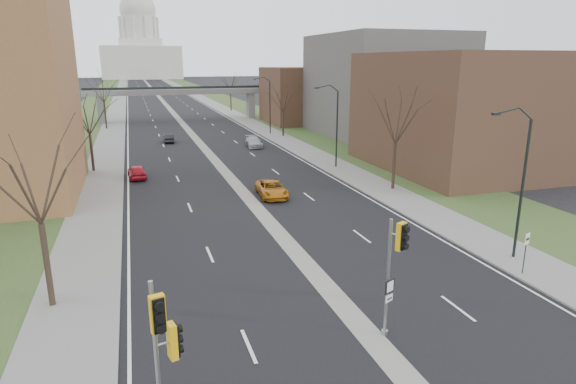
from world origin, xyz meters
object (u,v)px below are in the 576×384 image
signal_pole_median (395,258)px  car_left_near (137,171)px  signal_pole_left (163,338)px  speed_limit_sign (526,246)px  car_right_mid (254,142)px  car_right_near (272,189)px  car_left_far (169,138)px

signal_pole_median → car_left_near: 34.22m
signal_pole_left → speed_limit_sign: 19.95m
car_right_mid → car_right_near: bearing=-95.7°
signal_pole_left → speed_limit_sign: (18.98, 5.91, -1.69)m
car_left_far → car_right_near: 32.07m
car_right_near → speed_limit_sign: bearing=-62.3°
car_left_far → car_right_near: (6.13, -31.48, 0.06)m
car_right_mid → speed_limit_sign: bearing=-79.9°
signal_pole_median → car_right_near: size_ratio=1.07×
car_left_near → car_right_near: bearing=132.1°
car_left_near → car_left_far: size_ratio=1.08×
speed_limit_sign → car_left_far: speed_limit_sign is taller
signal_pole_left → car_left_near: size_ratio=1.30×
signal_pole_left → signal_pole_median: (9.19, 2.75, 0.20)m
car_left_near → car_left_far: bearing=-106.4°
signal_pole_left → car_left_far: bearing=71.6°
signal_pole_left → car_left_near: signal_pole_left is taller
car_right_near → car_right_mid: car_right_mid is taller
signal_pole_left → car_right_mid: size_ratio=1.11×
car_left_near → car_left_far: car_left_near is taller
speed_limit_sign → car_left_far: bearing=85.1°
car_left_near → car_right_near: 14.99m
car_right_near → signal_pole_median: bearing=-89.6°
car_left_far → signal_pole_left: bearing=85.6°
car_right_mid → signal_pole_left: bearing=-102.2°
signal_pole_left → speed_limit_sign: signal_pole_left is taller
car_right_near → signal_pole_left: bearing=-108.9°
car_right_near → car_right_mid: 24.55m
signal_pole_median → signal_pole_left: bearing=171.9°
car_left_far → car_right_mid: bearing=145.2°
car_left_far → car_right_near: car_right_near is taller
signal_pole_median → car_right_mid: signal_pole_median is taller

